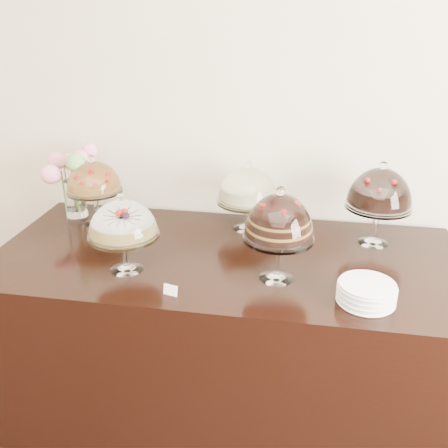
% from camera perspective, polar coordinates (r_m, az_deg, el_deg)
% --- Properties ---
extents(wall_back, '(5.00, 0.04, 3.00)m').
position_cam_1_polar(wall_back, '(2.67, 5.78, 13.22)').
color(wall_back, beige).
rests_on(wall_back, ground).
extents(display_counter, '(2.20, 1.00, 0.90)m').
position_cam_1_polar(display_counter, '(2.60, 0.20, -12.35)').
color(display_counter, black).
rests_on(display_counter, ground).
extents(cake_stand_sugar_sponge, '(0.31, 0.31, 0.36)m').
position_cam_1_polar(cake_stand_sugar_sponge, '(2.18, -11.49, 0.16)').
color(cake_stand_sugar_sponge, white).
rests_on(cake_stand_sugar_sponge, display_counter).
extents(cake_stand_choco_layer, '(0.30, 0.30, 0.42)m').
position_cam_1_polar(cake_stand_choco_layer, '(2.06, 6.33, 0.38)').
color(cake_stand_choco_layer, white).
rests_on(cake_stand_choco_layer, display_counter).
extents(cake_stand_cheesecake, '(0.32, 0.32, 0.37)m').
position_cam_1_polar(cake_stand_cheesecake, '(2.56, 2.74, 4.15)').
color(cake_stand_cheesecake, white).
rests_on(cake_stand_cheesecake, display_counter).
extents(cake_stand_dark_choco, '(0.32, 0.32, 0.42)m').
position_cam_1_polar(cake_stand_dark_choco, '(2.49, 17.39, 3.56)').
color(cake_stand_dark_choco, white).
rests_on(cake_stand_dark_choco, display_counter).
extents(cake_stand_fruit_tart, '(0.29, 0.29, 0.38)m').
position_cam_1_polar(cake_stand_fruit_tart, '(2.70, -14.69, 4.92)').
color(cake_stand_fruit_tart, white).
rests_on(cake_stand_fruit_tart, display_counter).
extents(flower_vase, '(0.26, 0.30, 0.40)m').
position_cam_1_polar(flower_vase, '(2.83, -17.12, 5.40)').
color(flower_vase, white).
rests_on(flower_vase, display_counter).
extents(plate_stack, '(0.23, 0.23, 0.08)m').
position_cam_1_polar(plate_stack, '(2.07, 15.97, -7.57)').
color(plate_stack, white).
rests_on(plate_stack, display_counter).
extents(price_card_left, '(0.06, 0.03, 0.04)m').
position_cam_1_polar(price_card_left, '(2.05, -6.15, -7.52)').
color(price_card_left, white).
rests_on(price_card_left, display_counter).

